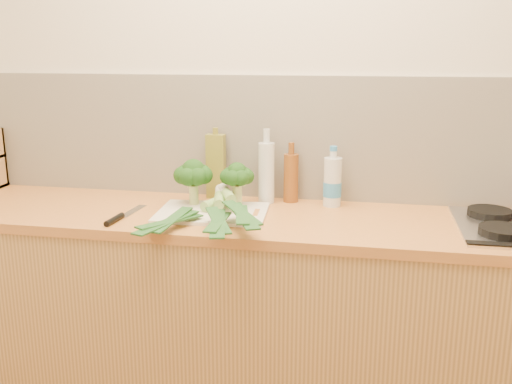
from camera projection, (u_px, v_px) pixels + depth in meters
room_shell at (278, 138)px, 2.50m from camera, size 3.50×3.50×3.50m
counter at (266, 318)px, 2.40m from camera, size 3.20×0.62×0.90m
chopping_board at (212, 213)px, 2.30m from camera, size 0.46×0.35×0.01m
broccoli_left at (193, 174)px, 2.37m from camera, size 0.16×0.16×0.19m
broccoli_right at (237, 176)px, 2.36m from camera, size 0.14×0.14×0.18m
leek_front at (203, 208)px, 2.27m from camera, size 0.25×0.64×0.04m
leek_mid at (219, 205)px, 2.24m from camera, size 0.22×0.68×0.04m
leek_back at (233, 202)px, 2.21m from camera, size 0.29×0.57×0.04m
chefs_knife at (119, 217)px, 2.23m from camera, size 0.05×0.32×0.02m
oil_tin at (216, 166)px, 2.53m from camera, size 0.08×0.05×0.32m
glass_bottle at (266, 172)px, 2.45m from camera, size 0.07×0.07×0.32m
amber_bottle at (291, 177)px, 2.47m from camera, size 0.06×0.06×0.26m
water_bottle at (332, 183)px, 2.41m from camera, size 0.08×0.08×0.24m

